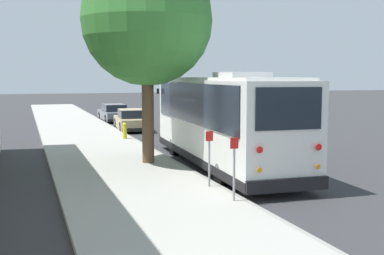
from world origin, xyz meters
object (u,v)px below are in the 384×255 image
parked_sedan_tan (132,121)px  fire_hydrant (125,131)px  sign_post_near (234,168)px  sign_post_far (209,158)px  shuttle_bus (222,117)px  street_tree (146,11)px  parked_sedan_gray (114,113)px

parked_sedan_tan → fire_hydrant: 5.09m
sign_post_near → fire_hydrant: bearing=0.6°
sign_post_far → fire_hydrant: (11.35, 0.15, -0.42)m
shuttle_bus → parked_sedan_tan: 12.85m
sign_post_near → sign_post_far: bearing=0.0°
sign_post_near → fire_hydrant: (13.06, 0.15, -0.43)m
street_tree → sign_post_near: (-6.21, -0.68, -4.62)m
shuttle_bus → sign_post_near: size_ratio=6.55×
parked_sedan_tan → sign_post_near: (-17.94, 1.27, 0.38)m
fire_hydrant → parked_sedan_gray: bearing=-7.4°
parked_sedan_tan → parked_sedan_gray: 6.37m
parked_sedan_tan → street_tree: 12.90m
fire_hydrant → parked_sedan_tan: bearing=-16.2°
parked_sedan_tan → sign_post_far: sign_post_far is taller
parked_sedan_gray → street_tree: size_ratio=0.55×
fire_hydrant → sign_post_far: bearing=-179.3°
sign_post_near → fire_hydrant: 13.07m
sign_post_far → sign_post_near: bearing=-180.0°
parked_sedan_gray → sign_post_far: (-22.60, 1.32, 0.38)m
shuttle_bus → parked_sedan_tan: size_ratio=2.36×
shuttle_bus → fire_hydrant: size_ratio=13.07×
street_tree → fire_hydrant: (6.85, -0.54, -5.05)m
parked_sedan_tan → parked_sedan_gray: parked_sedan_tan is taller
parked_sedan_gray → fire_hydrant: bearing=172.1°
shuttle_bus → street_tree: size_ratio=1.29×
shuttle_bus → sign_post_far: shuttle_bus is taller
shuttle_bus → sign_post_near: 5.55m
street_tree → sign_post_near: 7.77m
parked_sedan_gray → sign_post_near: bearing=176.4°
parked_sedan_gray → sign_post_far: size_ratio=2.86×
sign_post_far → street_tree: bearing=8.7°
parked_sedan_gray → shuttle_bus: bearing=-178.9°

